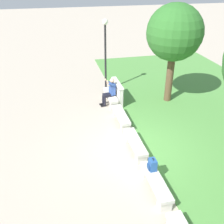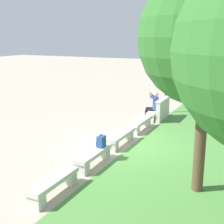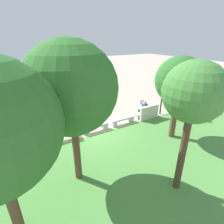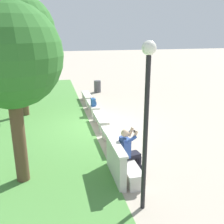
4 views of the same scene
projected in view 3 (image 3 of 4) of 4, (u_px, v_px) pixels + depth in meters
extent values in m
plane|color=#B2A593|center=(95.00, 131.00, 10.79)|extent=(80.00, 80.00, 0.00)
cube|color=#518E42|center=(140.00, 176.00, 7.32)|extent=(21.67, 8.00, 0.03)
cube|color=beige|center=(146.00, 112.00, 12.49)|extent=(1.68, 0.40, 0.12)
cube|color=beige|center=(152.00, 113.00, 12.89)|extent=(0.28, 0.34, 0.33)
cube|color=beige|center=(138.00, 117.00, 12.27)|extent=(0.28, 0.34, 0.33)
cube|color=beige|center=(122.00, 119.00, 11.56)|extent=(1.68, 0.40, 0.12)
cube|color=beige|center=(130.00, 119.00, 11.96)|extent=(0.28, 0.34, 0.33)
cube|color=beige|center=(114.00, 124.00, 11.34)|extent=(0.28, 0.34, 0.33)
cube|color=beige|center=(95.00, 126.00, 10.63)|extent=(1.68, 0.40, 0.12)
cube|color=beige|center=(105.00, 126.00, 11.03)|extent=(0.28, 0.34, 0.33)
cube|color=beige|center=(85.00, 132.00, 10.42)|extent=(0.28, 0.34, 0.33)
cube|color=beige|center=(63.00, 134.00, 9.70)|extent=(1.68, 0.40, 0.12)
cube|color=beige|center=(74.00, 135.00, 10.10)|extent=(0.28, 0.34, 0.33)
cube|color=beige|center=(51.00, 141.00, 9.49)|extent=(0.28, 0.34, 0.33)
cube|color=beige|center=(23.00, 144.00, 8.78)|extent=(1.68, 0.40, 0.12)
cube|color=beige|center=(38.00, 144.00, 9.17)|extent=(0.28, 0.34, 0.33)
cube|color=beige|center=(9.00, 152.00, 8.56)|extent=(0.28, 0.34, 0.33)
cube|color=beige|center=(149.00, 113.00, 12.19)|extent=(1.53, 0.18, 0.95)
cube|color=silver|center=(150.00, 106.00, 11.99)|extent=(1.59, 0.24, 0.06)
cube|color=brown|center=(148.00, 111.00, 12.22)|extent=(0.44, 0.02, 0.22)
cube|color=black|center=(140.00, 115.00, 12.93)|extent=(0.14, 0.25, 0.06)
cylinder|color=black|center=(140.00, 113.00, 12.79)|extent=(0.11, 0.11, 0.42)
cube|color=black|center=(138.00, 116.00, 12.81)|extent=(0.14, 0.25, 0.06)
cylinder|color=black|center=(139.00, 114.00, 12.67)|extent=(0.11, 0.11, 0.42)
cube|color=black|center=(142.00, 111.00, 12.49)|extent=(0.37, 0.47, 0.12)
cube|color=#33519E|center=(145.00, 108.00, 12.22)|extent=(0.37, 0.28, 0.56)
sphere|color=beige|center=(145.00, 102.00, 12.06)|extent=(0.22, 0.22, 0.22)
cylinder|color=#33519E|center=(146.00, 103.00, 12.29)|extent=(0.14, 0.32, 0.21)
cylinder|color=beige|center=(143.00, 102.00, 12.32)|extent=(0.09, 0.19, 0.27)
cylinder|color=#33519E|center=(142.00, 104.00, 12.06)|extent=(0.14, 0.32, 0.21)
cylinder|color=beige|center=(141.00, 102.00, 12.17)|extent=(0.13, 0.20, 0.27)
cube|color=black|center=(142.00, 101.00, 12.27)|extent=(0.15, 0.04, 0.08)
cube|color=#234C8C|center=(70.00, 129.00, 9.78)|extent=(0.28, 0.20, 0.36)
cube|color=navy|center=(70.00, 129.00, 9.90)|extent=(0.20, 0.06, 0.16)
torus|color=black|center=(70.00, 126.00, 9.71)|extent=(0.10, 0.02, 0.10)
cylinder|color=brown|center=(76.00, 148.00, 6.71)|extent=(0.28, 0.28, 2.84)
sphere|color=#2D6B28|center=(71.00, 88.00, 5.77)|extent=(3.20, 3.20, 3.20)
cylinder|color=brown|center=(13.00, 204.00, 4.58)|extent=(0.28, 0.28, 2.66)
cylinder|color=#4C3826|center=(182.00, 152.00, 6.15)|extent=(0.25, 0.25, 3.24)
sphere|color=#428438|center=(194.00, 92.00, 5.28)|extent=(1.95, 1.95, 1.95)
cylinder|color=brown|center=(174.00, 117.00, 9.73)|extent=(0.34, 0.34, 2.56)
sphere|color=#2D6B28|center=(180.00, 81.00, 8.93)|extent=(2.50, 2.50, 2.50)
cylinder|color=black|center=(162.00, 92.00, 12.57)|extent=(0.10, 0.10, 3.42)
sphere|color=white|center=(166.00, 66.00, 11.84)|extent=(0.28, 0.28, 0.28)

